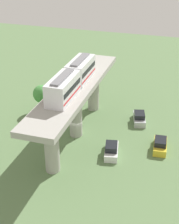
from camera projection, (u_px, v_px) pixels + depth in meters
ground_plane at (76, 135)px, 52.11m from camera, size 120.00×120.00×0.00m
viaduct at (75, 99)px, 49.21m from camera, size 5.20×28.00×8.23m
train at (72, 79)px, 46.58m from camera, size 2.64×13.55×3.24m
parked_car_white at (111, 150)px, 47.16m from camera, size 2.58×4.47×1.76m
parked_car_silver at (139, 118)px, 55.25m from camera, size 2.76×4.51×1.76m
parked_car_yellow at (160, 145)px, 48.29m from camera, size 2.14×4.33×1.76m
tree_near_viaduct at (42, 94)px, 57.23m from camera, size 3.09×3.09×4.92m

